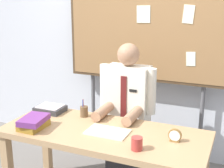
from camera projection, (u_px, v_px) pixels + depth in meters
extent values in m
cube|color=silver|center=(150.00, 36.00, 3.46)|extent=(6.40, 0.08, 2.70)
cube|color=tan|center=(104.00, 134.00, 2.55)|extent=(1.65, 0.69, 0.05)
cube|color=tan|center=(47.00, 144.00, 3.19)|extent=(0.07, 0.07, 0.68)
cube|color=#2D2D33|center=(127.00, 158.00, 3.16)|extent=(0.34, 0.30, 0.44)
cube|color=silver|center=(128.00, 103.00, 3.00)|extent=(0.40, 0.22, 0.71)
sphere|color=#A87A5B|center=(128.00, 54.00, 2.88)|extent=(0.21, 0.21, 0.21)
cylinder|color=silver|center=(105.00, 86.00, 3.04)|extent=(0.09, 0.09, 0.43)
cylinder|color=silver|center=(151.00, 92.00, 2.86)|extent=(0.09, 0.09, 0.43)
cylinder|color=#A87A5B|center=(103.00, 111.00, 2.83)|extent=(0.09, 0.30, 0.09)
cylinder|color=#A87A5B|center=(132.00, 116.00, 2.73)|extent=(0.09, 0.30, 0.09)
cube|color=#591919|center=(123.00, 101.00, 2.89)|extent=(0.06, 0.01, 0.46)
cube|color=black|center=(133.00, 91.00, 2.83)|extent=(0.07, 0.01, 0.02)
cube|color=#4C3823|center=(145.00, 33.00, 3.27)|extent=(1.71, 0.05, 1.02)
cube|color=olive|center=(145.00, 33.00, 3.26)|extent=(1.65, 0.04, 0.96)
cylinder|color=#59595E|center=(93.00, 110.00, 3.79)|extent=(0.04, 0.04, 0.93)
cylinder|color=#59595E|center=(201.00, 126.00, 3.31)|extent=(0.04, 0.04, 0.93)
cube|color=#F4EFCC|center=(189.00, 14.00, 3.02)|extent=(0.12, 0.00, 0.18)
cube|color=silver|center=(143.00, 14.00, 3.19)|extent=(0.15, 0.00, 0.18)
cube|color=silver|center=(191.00, 59.00, 3.12)|extent=(0.10, 0.00, 0.15)
cube|color=olive|center=(34.00, 125.00, 2.59)|extent=(0.17, 0.24, 0.05)
cube|color=#72337F|center=(34.00, 120.00, 2.57)|extent=(0.21, 0.28, 0.05)
cube|color=#F4EFCC|center=(107.00, 132.00, 2.51)|extent=(0.33, 0.21, 0.01)
cylinder|color=olive|center=(175.00, 135.00, 2.35)|extent=(0.10, 0.02, 0.10)
cylinder|color=white|center=(175.00, 136.00, 2.34)|extent=(0.08, 0.00, 0.08)
cube|color=olive|center=(175.00, 141.00, 2.36)|extent=(0.07, 0.04, 0.01)
cylinder|color=#B23833|center=(137.00, 144.00, 2.22)|extent=(0.08, 0.08, 0.09)
cylinder|color=brown|center=(84.00, 112.00, 2.84)|extent=(0.07, 0.07, 0.09)
cylinder|color=#263399|center=(83.00, 108.00, 2.82)|extent=(0.01, 0.01, 0.15)
cylinder|color=maroon|center=(83.00, 107.00, 2.84)|extent=(0.01, 0.01, 0.15)
cube|color=#333338|center=(50.00, 109.00, 2.96)|extent=(0.26, 0.20, 0.05)
cube|color=silver|center=(50.00, 106.00, 2.96)|extent=(0.22, 0.17, 0.01)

